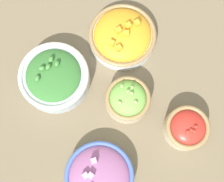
{
  "coord_description": "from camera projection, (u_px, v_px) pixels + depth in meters",
  "views": [
    {
      "loc": [
        -0.18,
        0.08,
        0.81
      ],
      "look_at": [
        0.0,
        0.0,
        0.03
      ],
      "focal_mm": 50.0,
      "sensor_mm": 36.0,
      "label": 1
    }
  ],
  "objects": [
    {
      "name": "ground_plane",
      "position": [
        112.0,
        94.0,
        0.84
      ],
      "size": [
        3.0,
        3.0,
        0.0
      ],
      "primitive_type": "plane",
      "color": "#75664C"
    },
    {
      "name": "bowl_lettuce",
      "position": [
        128.0,
        99.0,
        0.79
      ],
      "size": [
        0.12,
        0.12,
        0.08
      ],
      "color": "beige",
      "rests_on": "ground_plane"
    },
    {
      "name": "bowl_squash",
      "position": [
        122.0,
        36.0,
        0.85
      ],
      "size": [
        0.18,
        0.18,
        0.07
      ],
      "color": "silver",
      "rests_on": "ground_plane"
    },
    {
      "name": "bowl_cherry_tomatoes",
      "position": [
        187.0,
        128.0,
        0.78
      ],
      "size": [
        0.11,
        0.11,
        0.07
      ],
      "color": "beige",
      "rests_on": "ground_plane"
    },
    {
      "name": "bowl_broccoli",
      "position": [
        54.0,
        77.0,
        0.81
      ],
      "size": [
        0.18,
        0.18,
        0.08
      ],
      "color": "#B2C1CC",
      "rests_on": "ground_plane"
    },
    {
      "name": "bowl_red_onion",
      "position": [
        99.0,
        176.0,
        0.76
      ],
      "size": [
        0.17,
        0.17,
        0.07
      ],
      "color": "#B2C1CC",
      "rests_on": "ground_plane"
    }
  ]
}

